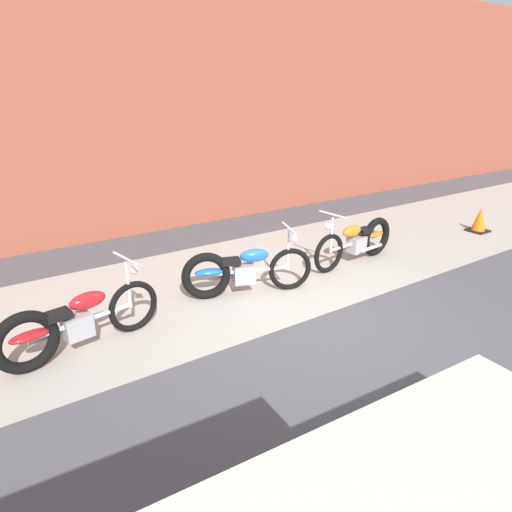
{
  "coord_description": "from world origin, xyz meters",
  "views": [
    {
      "loc": [
        -3.67,
        -4.07,
        2.96
      ],
      "look_at": [
        -0.43,
        0.79,
        0.75
      ],
      "focal_mm": 31.33,
      "sensor_mm": 36.0,
      "label": 1
    }
  ],
  "objects": [
    {
      "name": "ground_plane",
      "position": [
        0.0,
        0.0,
        0.0
      ],
      "size": [
        80.0,
        80.0,
        0.0
      ],
      "primitive_type": "plane",
      "color": "#47474C"
    },
    {
      "name": "sidewalk_slab",
      "position": [
        0.0,
        1.75,
        0.0
      ],
      "size": [
        36.0,
        3.5,
        0.01
      ],
      "primitive_type": "cube",
      "color": "#9E998E",
      "rests_on": "ground"
    },
    {
      "name": "brick_building_wall",
      "position": [
        0.0,
        5.2,
        2.71
      ],
      "size": [
        36.0,
        0.5,
        5.41
      ],
      "primitive_type": "cube",
      "color": "brown",
      "rests_on": "ground"
    },
    {
      "name": "motorcycle_blue",
      "position": [
        -0.47,
        1.19,
        0.4
      ],
      "size": [
        1.93,
        0.87,
        1.03
      ],
      "rotation": [
        0.0,
        0.0,
        -0.33
      ],
      "color": "black",
      "rests_on": "ground"
    },
    {
      "name": "motorcycle_orange",
      "position": [
        2.07,
        1.2,
        0.4
      ],
      "size": [
        2.01,
        0.58,
        1.03
      ],
      "rotation": [
        0.0,
        0.0,
        3.24
      ],
      "color": "black",
      "rests_on": "ground"
    },
    {
      "name": "traffic_cone",
      "position": [
        5.58,
        1.02,
        0.25
      ],
      "size": [
        0.4,
        0.4,
        0.55
      ],
      "color": "orange",
      "rests_on": "ground"
    },
    {
      "name": "motorcycle_red",
      "position": [
        -2.94,
        0.9,
        0.4
      ],
      "size": [
        1.99,
        0.64,
        1.03
      ],
      "rotation": [
        0.0,
        0.0,
        0.18
      ],
      "color": "black",
      "rests_on": "ground"
    }
  ]
}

